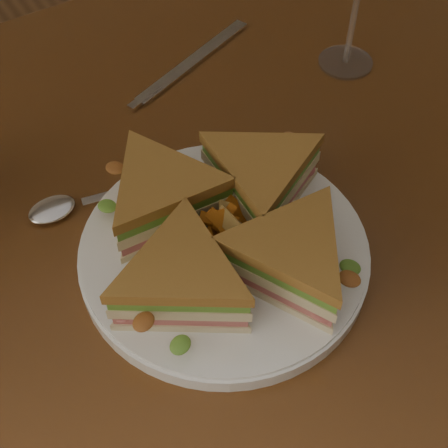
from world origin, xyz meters
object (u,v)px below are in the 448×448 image
Objects in this scene: sandwich_wedges at (224,228)px; spoon at (75,204)px; table at (221,242)px; plate at (224,252)px; knife at (186,67)px.

spoon is (-0.09, 0.13, -0.04)m from sandwich_wedges.
sandwich_wedges is (-0.05, -0.08, 0.14)m from table.
sandwich_wedges reaches higher than spoon.
plate is at bearing -42.73° from spoon.
knife reaches higher than table.
table is 0.17m from sandwich_wedges.
sandwich_wedges is 1.65× the size of spoon.
sandwich_wedges is at bearing -119.76° from table.
sandwich_wedges reaches higher than plate.
plate reaches higher than knife.
spoon is 0.88× the size of knife.
sandwich_wedges is at bearing -42.73° from spoon.
table is 4.47× the size of plate.
table is 0.18m from spoon.
knife is (0.11, 0.27, -0.04)m from sandwich_wedges.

